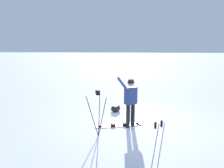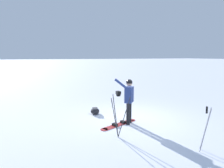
% 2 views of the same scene
% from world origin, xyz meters
% --- Properties ---
extents(ground_plane, '(300.00, 300.00, 0.00)m').
position_xyz_m(ground_plane, '(0.00, 0.00, 0.00)').
color(ground_plane, white).
extents(snowboarder, '(0.76, 0.50, 1.76)m').
position_xyz_m(snowboarder, '(-0.33, -0.47, 1.06)').
color(snowboarder, black).
rests_on(snowboarder, ground_plane).
extents(snowboard, '(1.68, 0.79, 0.10)m').
position_xyz_m(snowboard, '(-0.74, -0.45, 0.02)').
color(snowboard, '#B23333').
rests_on(snowboard, ground_plane).
extents(gear_bag_large, '(0.53, 0.63, 0.27)m').
position_xyz_m(gear_bag_large, '(-1.12, 1.27, 0.14)').
color(gear_bag_large, black).
rests_on(gear_bag_large, ground_plane).
extents(camera_tripod, '(0.67, 0.63, 1.51)m').
position_xyz_m(camera_tripod, '(-1.26, -1.49, 1.07)').
color(camera_tripod, '#262628').
rests_on(camera_tripod, ground_plane).
extents(ski_poles, '(0.28, 0.32, 1.24)m').
position_xyz_m(ski_poles, '(0.49, -3.31, 0.82)').
color(ski_poles, gray).
rests_on(ski_poles, ground_plane).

